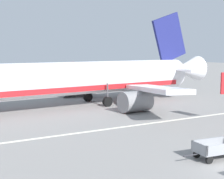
# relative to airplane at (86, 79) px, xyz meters

# --- Properties ---
(apron_stripe) EXTENTS (120.00, 0.36, 0.01)m
(apron_stripe) POSITION_rel_airplane_xyz_m (-2.09, -11.64, -3.05)
(apron_stripe) COLOR silver
(apron_stripe) RESTS_ON ground
(airplane) EXTENTS (37.65, 30.23, 11.34)m
(airplane) POSITION_rel_airplane_xyz_m (0.00, 0.00, 0.00)
(airplane) COLOR silver
(airplane) RESTS_ON ground
(baggage_cart_third_in_row) EXTENTS (3.61, 1.65, 1.07)m
(baggage_cart_third_in_row) POSITION_rel_airplane_xyz_m (-1.95, -21.36, -2.45)
(baggage_cart_third_in_row) COLOR gray
(baggage_cart_third_in_row) RESTS_ON ground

